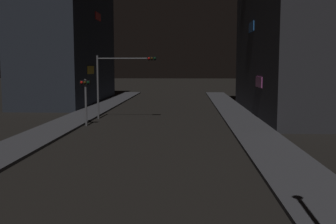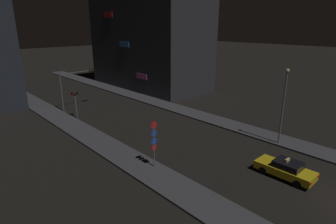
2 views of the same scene
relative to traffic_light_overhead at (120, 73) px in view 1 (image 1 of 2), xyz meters
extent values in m
cube|color=#424247|center=(-3.72, -1.30, -3.88)|extent=(2.98, 69.82, 0.17)
cube|color=#424247|center=(10.27, -1.30, -3.88)|extent=(2.98, 69.82, 0.17)
cube|color=#282D38|center=(-8.86, 14.97, 7.45)|extent=(7.31, 21.24, 22.84)
cube|color=yellow|center=(-5.17, 10.72, 0.14)|extent=(0.08, 2.80, 0.90)
cube|color=red|center=(-5.17, 14.97, 6.54)|extent=(0.08, 2.80, 0.90)
cube|color=#333338|center=(17.16, 4.78, 4.97)|extent=(10.80, 23.68, 17.87)
cube|color=#D859B2|center=(11.72, 0.05, -0.75)|extent=(0.08, 2.80, 0.90)
cube|color=#337FE5|center=(11.72, 4.78, 4.25)|extent=(0.08, 2.80, 0.90)
cylinder|color=slate|center=(-1.98, 0.01, -1.25)|extent=(0.16, 0.16, 5.44)
cylinder|color=slate|center=(0.36, 0.01, 1.22)|extent=(4.68, 0.10, 0.10)
cube|color=black|center=(2.70, 0.01, 1.22)|extent=(0.80, 0.28, 0.32)
sphere|color=red|center=(2.45, -0.16, 1.22)|extent=(0.20, 0.20, 0.20)
sphere|color=#3F2D0C|center=(2.70, -0.16, 1.22)|extent=(0.20, 0.20, 0.20)
sphere|color=#0C3319|center=(2.95, -0.16, 1.22)|extent=(0.20, 0.20, 0.20)
cylinder|color=slate|center=(-1.98, -4.14, -2.18)|extent=(0.16, 0.16, 3.57)
cube|color=black|center=(-1.98, -4.14, -0.65)|extent=(0.80, 0.28, 0.32)
sphere|color=red|center=(-2.23, -4.32, -0.65)|extent=(0.20, 0.20, 0.20)
sphere|color=#3F2D0C|center=(-1.98, -4.32, -0.65)|extent=(0.20, 0.20, 0.20)
sphere|color=#0C3319|center=(-1.73, -4.32, -0.65)|extent=(0.20, 0.20, 0.20)
camera|label=1|loc=(5.74, -34.12, 0.56)|focal=42.94mm
camera|label=2|loc=(-16.08, -36.62, 7.50)|focal=29.43mm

